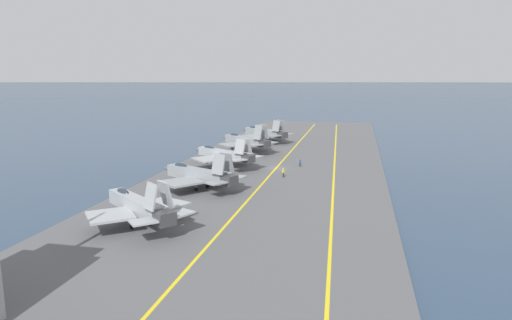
% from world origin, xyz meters
% --- Properties ---
extents(ground_plane, '(2000.00, 2000.00, 0.00)m').
position_xyz_m(ground_plane, '(0.00, 0.00, 0.00)').
color(ground_plane, '#2D425B').
extents(carrier_deck, '(180.65, 40.73, 0.40)m').
position_xyz_m(carrier_deck, '(0.00, 0.00, 0.20)').
color(carrier_deck, '#565659').
rests_on(carrier_deck, ground).
extents(deck_stripe_foul_line, '(162.46, 7.13, 0.01)m').
position_xyz_m(deck_stripe_foul_line, '(0.00, -11.20, 0.40)').
color(deck_stripe_foul_line, yellow).
rests_on(deck_stripe_foul_line, carrier_deck).
extents(deck_stripe_centerline, '(162.59, 0.36, 0.01)m').
position_xyz_m(deck_stripe_centerline, '(0.00, 0.00, 0.40)').
color(deck_stripe_centerline, yellow).
rests_on(deck_stripe_centerline, carrier_deck).
extents(parked_jet_nearest, '(13.32, 15.03, 6.38)m').
position_xyz_m(parked_jet_nearest, '(-37.34, 10.36, 2.95)').
color(parked_jet_nearest, '#9EA3A8').
rests_on(parked_jet_nearest, carrier_deck).
extents(parked_jet_second, '(13.12, 15.91, 6.34)m').
position_xyz_m(parked_jet_second, '(-18.68, 9.35, 2.76)').
color(parked_jet_second, gray).
rests_on(parked_jet_second, carrier_deck).
extents(parked_jet_third, '(13.25, 16.12, 6.19)m').
position_xyz_m(parked_jet_third, '(-1.24, 10.35, 2.98)').
color(parked_jet_third, '#9EA3A8').
rests_on(parked_jet_third, carrier_deck).
extents(parked_jet_fourth, '(13.57, 15.46, 6.91)m').
position_xyz_m(parked_jet_fourth, '(16.54, 10.34, 3.15)').
color(parked_jet_fourth, gray).
rests_on(parked_jet_fourth, carrier_deck).
extents(parked_jet_fifth, '(13.63, 16.07, 6.27)m').
position_xyz_m(parked_jet_fifth, '(33.95, 9.45, 2.91)').
color(parked_jet_fifth, gray).
rests_on(parked_jet_fifth, carrier_deck).
extents(crew_yellow_vest, '(0.46, 0.41, 1.70)m').
position_xyz_m(crew_yellow_vest, '(-7.63, -2.65, 1.33)').
color(crew_yellow_vest, '#232328').
rests_on(crew_yellow_vest, carrier_deck).
extents(crew_blue_vest, '(0.42, 0.32, 1.65)m').
position_xyz_m(crew_blue_vest, '(2.60, -4.34, 1.31)').
color(crew_blue_vest, '#232328').
rests_on(crew_blue_vest, carrier_deck).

